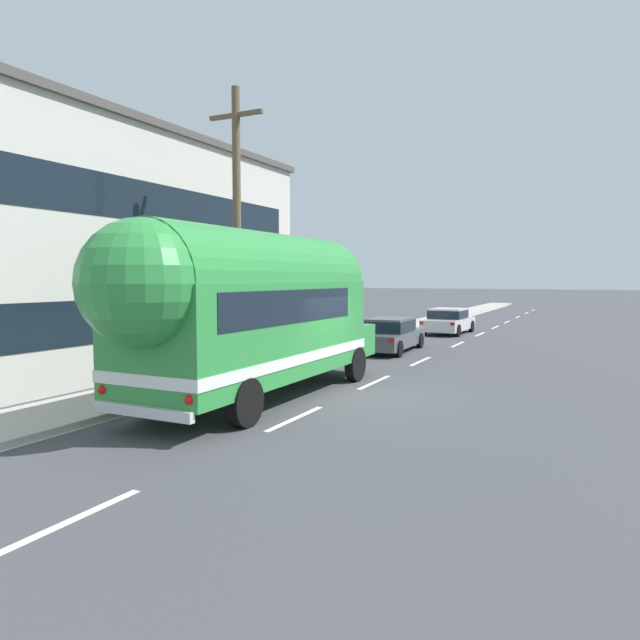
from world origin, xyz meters
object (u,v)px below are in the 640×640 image
painted_bus (248,307)px  car_second (448,320)px  car_lead (390,333)px  utility_pole (237,229)px

painted_bus → car_second: painted_bus is taller
painted_bus → car_lead: (-0.22, 10.75, -1.57)m
painted_bus → utility_pole: bearing=128.6°
utility_pole → car_lead: 9.07m
utility_pole → painted_bus: 4.04m
car_lead → car_second: (0.33, 8.53, -0.01)m
car_second → utility_pole: bearing=-97.7°
utility_pole → car_lead: bearing=76.6°
painted_bus → car_second: 19.34m
painted_bus → car_second: bearing=89.7°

